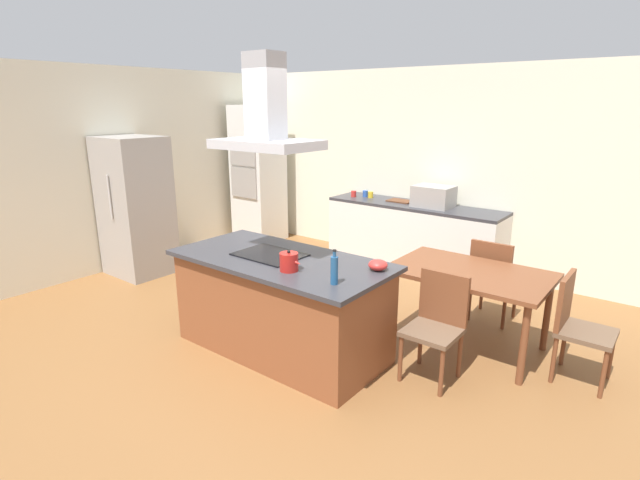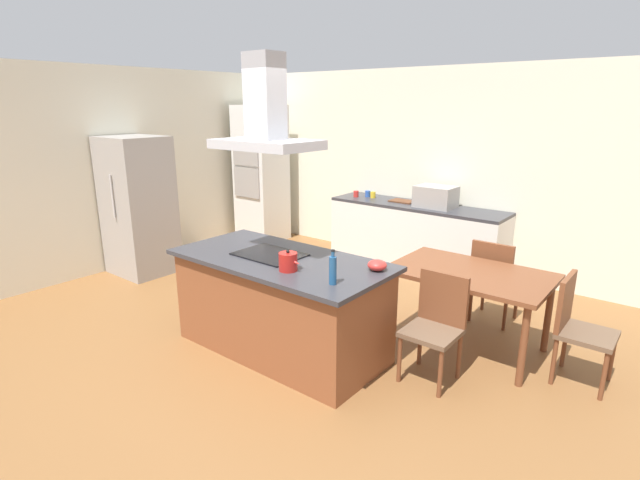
% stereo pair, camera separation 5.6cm
% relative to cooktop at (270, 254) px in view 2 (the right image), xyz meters
% --- Properties ---
extents(ground, '(16.00, 16.00, 0.00)m').
position_rel_cooktop_xyz_m(ground, '(0.13, 1.50, -0.91)').
color(ground, brown).
extents(wall_back, '(7.20, 0.10, 2.70)m').
position_rel_cooktop_xyz_m(wall_back, '(0.13, 3.25, 0.44)').
color(wall_back, silver).
rests_on(wall_back, ground).
extents(wall_left, '(0.10, 8.80, 2.70)m').
position_rel_cooktop_xyz_m(wall_left, '(-3.32, 1.00, 0.44)').
color(wall_left, silver).
rests_on(wall_left, ground).
extents(kitchen_island, '(2.02, 0.98, 0.90)m').
position_rel_cooktop_xyz_m(kitchen_island, '(0.13, 0.00, -0.45)').
color(kitchen_island, brown).
rests_on(kitchen_island, ground).
extents(cooktop, '(0.60, 0.44, 0.01)m').
position_rel_cooktop_xyz_m(cooktop, '(0.00, 0.00, 0.00)').
color(cooktop, black).
rests_on(cooktop, kitchen_island).
extents(tea_kettle, '(0.21, 0.15, 0.18)m').
position_rel_cooktop_xyz_m(tea_kettle, '(0.42, -0.21, 0.07)').
color(tea_kettle, '#B21E19').
rests_on(tea_kettle, kitchen_island).
extents(olive_oil_bottle, '(0.06, 0.06, 0.27)m').
position_rel_cooktop_xyz_m(olive_oil_bottle, '(0.89, -0.23, 0.11)').
color(olive_oil_bottle, navy).
rests_on(olive_oil_bottle, kitchen_island).
extents(mixing_bowl, '(0.16, 0.16, 0.09)m').
position_rel_cooktop_xyz_m(mixing_bowl, '(0.99, 0.25, 0.04)').
color(mixing_bowl, red).
rests_on(mixing_bowl, kitchen_island).
extents(back_counter, '(2.44, 0.62, 0.90)m').
position_rel_cooktop_xyz_m(back_counter, '(-0.03, 2.88, -0.46)').
color(back_counter, silver).
rests_on(back_counter, ground).
extents(countertop_microwave, '(0.50, 0.38, 0.28)m').
position_rel_cooktop_xyz_m(countertop_microwave, '(0.24, 2.88, 0.13)').
color(countertop_microwave, '#9E9993').
rests_on(countertop_microwave, back_counter).
extents(coffee_mug_red, '(0.08, 0.08, 0.09)m').
position_rel_cooktop_xyz_m(coffee_mug_red, '(-0.99, 2.82, 0.04)').
color(coffee_mug_red, red).
rests_on(coffee_mug_red, back_counter).
extents(coffee_mug_blue, '(0.08, 0.08, 0.09)m').
position_rel_cooktop_xyz_m(coffee_mug_blue, '(-0.86, 2.94, 0.04)').
color(coffee_mug_blue, '#2D56B2').
rests_on(coffee_mug_blue, back_counter).
extents(coffee_mug_yellow, '(0.08, 0.08, 0.09)m').
position_rel_cooktop_xyz_m(coffee_mug_yellow, '(-0.75, 2.91, 0.04)').
color(coffee_mug_yellow, gold).
rests_on(coffee_mug_yellow, back_counter).
extents(cutting_board, '(0.34, 0.24, 0.02)m').
position_rel_cooktop_xyz_m(cutting_board, '(-0.27, 2.93, 0.00)').
color(cutting_board, '#59331E').
rests_on(cutting_board, back_counter).
extents(wall_oven_stack, '(0.70, 0.66, 2.20)m').
position_rel_cooktop_xyz_m(wall_oven_stack, '(-2.77, 2.65, 0.20)').
color(wall_oven_stack, silver).
rests_on(wall_oven_stack, ground).
extents(refrigerator, '(0.80, 0.73, 1.82)m').
position_rel_cooktop_xyz_m(refrigerator, '(-2.85, 0.44, 0.00)').
color(refrigerator, '#9E9993').
rests_on(refrigerator, ground).
extents(dining_table, '(1.40, 0.90, 0.75)m').
position_rel_cooktop_xyz_m(dining_table, '(1.44, 1.13, -0.24)').
color(dining_table, brown).
rests_on(dining_table, ground).
extents(chair_facing_back_wall, '(0.42, 0.42, 0.89)m').
position_rel_cooktop_xyz_m(chair_facing_back_wall, '(1.44, 1.79, -0.40)').
color(chair_facing_back_wall, brown).
rests_on(chair_facing_back_wall, ground).
extents(chair_facing_island, '(0.42, 0.42, 0.89)m').
position_rel_cooktop_xyz_m(chair_facing_island, '(1.44, 0.46, -0.40)').
color(chair_facing_island, brown).
rests_on(chair_facing_island, ground).
extents(chair_at_right_end, '(0.42, 0.42, 0.89)m').
position_rel_cooktop_xyz_m(chair_at_right_end, '(2.36, 1.13, -0.40)').
color(chair_at_right_end, brown).
rests_on(chair_at_right_end, ground).
extents(range_hood, '(0.90, 0.55, 0.78)m').
position_rel_cooktop_xyz_m(range_hood, '(-0.00, 0.00, 1.20)').
color(range_hood, '#ADADB2').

